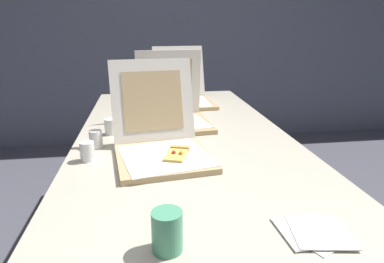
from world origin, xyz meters
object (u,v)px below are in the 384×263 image
(table, at_px, (183,143))
(napkin_pile, at_px, (315,232))
(cup_white_far, at_px, (128,113))
(pizza_box_back, at_px, (184,96))
(cup_white_near_left, at_px, (87,151))
(pizza_box_middle, at_px, (173,114))
(cup_printed_front, at_px, (167,231))
(pizza_box_front, at_px, (162,144))
(cup_white_near_center, at_px, (96,139))
(cup_white_mid, at_px, (110,127))

(table, xyz_separation_m, napkin_pile, (0.23, -0.84, 0.05))
(table, bearing_deg, cup_white_far, 131.85)
(pizza_box_back, xyz_separation_m, cup_white_near_left, (-0.48, -0.90, -0.01))
(pizza_box_middle, height_order, cup_printed_front, pizza_box_middle)
(pizza_box_back, relative_size, cup_white_near_left, 6.47)
(pizza_box_front, relative_size, cup_white_near_center, 6.47)
(cup_white_near_center, height_order, napkin_pile, cup_white_near_center)
(napkin_pile, bearing_deg, cup_white_mid, 122.94)
(pizza_box_middle, relative_size, pizza_box_back, 0.79)
(pizza_box_middle, xyz_separation_m, cup_white_near_left, (-0.37, -0.43, -0.02))
(pizza_box_front, xyz_separation_m, napkin_pile, (0.35, -0.57, -0.05))
(cup_printed_front, relative_size, napkin_pile, 0.55)
(cup_white_far, bearing_deg, cup_white_near_center, -105.26)
(pizza_box_middle, distance_m, pizza_box_back, 0.48)
(table, relative_size, napkin_pile, 11.22)
(pizza_box_middle, xyz_separation_m, pizza_box_back, (0.11, 0.47, -0.00))
(pizza_box_front, bearing_deg, cup_white_far, 97.79)
(table, bearing_deg, pizza_box_back, 82.77)
(pizza_box_middle, height_order, cup_white_mid, pizza_box_middle)
(cup_white_near_left, height_order, cup_white_near_center, same)
(cup_white_near_left, bearing_deg, pizza_box_front, 0.27)
(table, xyz_separation_m, pizza_box_middle, (-0.03, 0.16, 0.10))
(pizza_box_middle, bearing_deg, cup_white_mid, -164.54)
(pizza_box_back, distance_m, cup_white_far, 0.48)
(cup_white_near_left, relative_size, cup_white_mid, 1.00)
(pizza_box_front, distance_m, cup_white_mid, 0.39)
(pizza_box_back, relative_size, napkin_pile, 2.67)
(napkin_pile, bearing_deg, pizza_box_middle, 104.66)
(pizza_box_front, distance_m, cup_printed_front, 0.58)
(pizza_box_front, height_order, cup_white_near_left, pizza_box_front)
(table, distance_m, pizza_box_middle, 0.19)
(pizza_box_back, xyz_separation_m, cup_white_far, (-0.35, -0.33, -0.01))
(pizza_box_front, relative_size, napkin_pile, 2.67)
(cup_white_mid, relative_size, cup_white_near_center, 1.00)
(pizza_box_back, height_order, cup_white_near_left, pizza_box_back)
(pizza_box_back, relative_size, cup_white_far, 6.47)
(cup_white_mid, bearing_deg, napkin_pile, -57.06)
(pizza_box_middle, xyz_separation_m, cup_white_near_center, (-0.36, -0.29, -0.02))
(pizza_box_front, xyz_separation_m, cup_printed_front, (-0.02, -0.58, -0.00))
(pizza_box_middle, bearing_deg, cup_printed_front, -101.32)
(table, height_order, cup_white_near_center, cup_white_near_center)
(napkin_pile, bearing_deg, cup_white_near_left, 138.05)
(cup_white_far, xyz_separation_m, napkin_pile, (0.50, -1.14, -0.03))
(table, xyz_separation_m, cup_white_near_left, (-0.40, -0.27, 0.08))
(pizza_box_middle, relative_size, cup_white_far, 5.11)
(cup_white_far, height_order, napkin_pile, cup_white_far)
(table, height_order, cup_printed_front, cup_printed_front)
(cup_white_near_center, bearing_deg, table, 18.46)
(pizza_box_middle, bearing_deg, cup_white_near_center, -145.85)
(cup_white_mid, bearing_deg, pizza_box_middle, 20.68)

